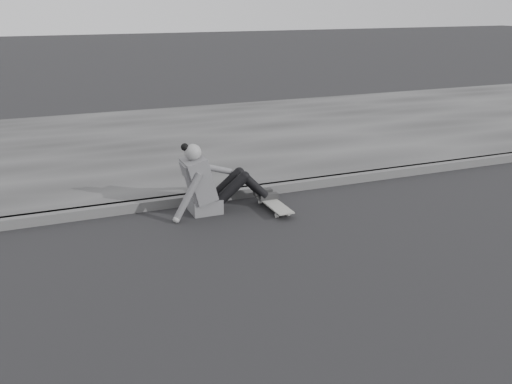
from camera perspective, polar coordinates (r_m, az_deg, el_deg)
ground at (r=6.06m, az=19.34°, el=-6.37°), size 80.00×80.00×0.00m
curb at (r=7.99m, az=7.31°, el=1.10°), size 24.00×0.16×0.12m
sidewalk at (r=10.62m, az=-0.69°, el=5.69°), size 24.00×6.00×0.12m
skateboard at (r=7.00m, az=1.78°, el=-1.24°), size 0.20×0.78×0.09m
seated_woman at (r=6.87m, az=-4.64°, el=0.89°), size 1.38×0.46×0.88m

